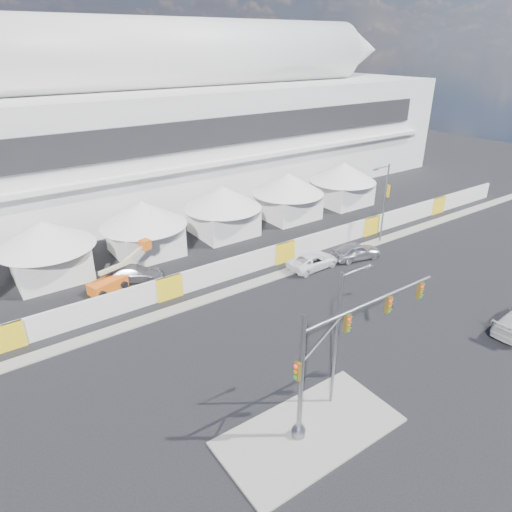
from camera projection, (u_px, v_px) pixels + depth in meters
ground at (348, 363)px, 30.07m from camera, size 160.00×160.00×0.00m
median_island at (310, 431)px, 24.70m from camera, size 10.00×5.00×0.15m
far_curb at (396, 235)px, 49.69m from camera, size 80.00×1.20×0.12m
stadium at (177, 122)px, 61.30m from camera, size 80.00×24.80×21.98m
tent_row at (185, 214)px, 46.76m from camera, size 53.40×8.40×5.40m
hoarding_fence at (284, 252)px, 43.50m from camera, size 70.00×0.25×2.00m
scaffold_tower at (391, 127)px, 78.07m from camera, size 4.40×4.40×12.00m
sedan_silver at (356, 251)px, 44.10m from camera, size 3.01×5.21×1.67m
pickup_curb at (313, 261)px, 42.43m from camera, size 2.52×5.22×1.43m
lot_car_c at (134, 273)px, 40.20m from camera, size 4.12×5.25×1.42m
traffic_mast at (332, 358)px, 23.63m from camera, size 9.96×0.74×7.59m
streetlight_median at (340, 330)px, 24.76m from camera, size 2.34×0.23×8.44m
streetlight_curb at (384, 198)px, 46.19m from camera, size 2.46×0.55×8.31m
boom_lift at (114, 279)px, 38.86m from camera, size 6.53×2.27×3.22m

